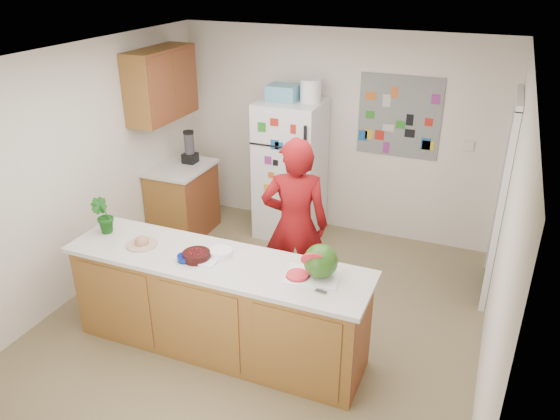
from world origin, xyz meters
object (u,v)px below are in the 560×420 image
at_px(refrigerator, 290,169).
at_px(watermelon, 321,261).
at_px(cherry_bowl, 197,256).
at_px(person, 295,226).

height_order(refrigerator, watermelon, refrigerator).
xyz_separation_m(refrigerator, cherry_bowl, (0.11, -2.44, 0.11)).
bearing_deg(cherry_bowl, person, 61.47).
distance_m(watermelon, cherry_bowl, 1.06).
relative_size(refrigerator, cherry_bowl, 7.33).
bearing_deg(person, cherry_bowl, 42.71).
bearing_deg(watermelon, person, 122.59).
height_order(refrigerator, person, person).
height_order(person, watermelon, person).
xyz_separation_m(person, watermelon, (0.53, -0.83, 0.18)).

